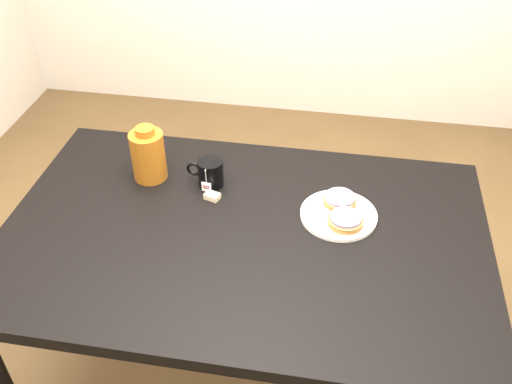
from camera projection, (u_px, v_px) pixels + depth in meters
The scene contains 8 objects.
ground_plane at pixel (246, 382), 2.11m from camera, with size 4.00×4.00×0.00m, color brown.
table at pixel (244, 252), 1.69m from camera, with size 1.40×0.90×0.75m.
plate at pixel (339, 214), 1.69m from camera, with size 0.23×0.23×0.02m.
bagel_back at pixel (340, 200), 1.71m from camera, with size 0.13×0.13×0.03m.
bagel_front at pixel (345, 220), 1.64m from camera, with size 0.14×0.14×0.03m.
mug at pixel (210, 173), 1.79m from camera, with size 0.12×0.09×0.09m.
teabag_pouch at pixel (212, 196), 1.75m from camera, with size 0.04×0.03×0.02m, color #C6B793.
bagel_package at pixel (148, 155), 1.80m from camera, with size 0.13×0.13×0.18m.
Camera 1 is at (0.24, -1.19, 1.86)m, focal length 40.00 mm.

